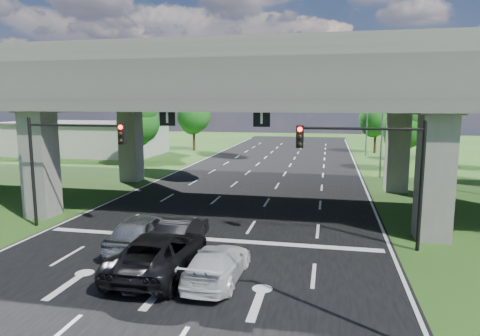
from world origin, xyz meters
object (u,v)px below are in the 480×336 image
(car_silver, at_px, (143,232))
(car_dark, at_px, (181,231))
(signal_left, at_px, (66,152))
(signal_right, at_px, (373,160))
(car_trailing, at_px, (160,253))
(streetlight_far, at_px, (378,113))
(car_white, at_px, (217,264))
(streetlight_beyond, at_px, (364,110))

(car_silver, distance_m, car_dark, 1.79)
(car_dark, bearing_deg, signal_left, -12.81)
(signal_left, bearing_deg, car_silver, -24.41)
(signal_right, bearing_deg, car_trailing, -150.04)
(streetlight_far, relative_size, car_white, 2.16)
(signal_right, height_order, car_silver, signal_right)
(signal_left, relative_size, car_white, 1.30)
(signal_left, relative_size, car_trailing, 1.02)
(signal_left, distance_m, car_dark, 7.90)
(streetlight_far, bearing_deg, car_silver, -119.29)
(signal_left, relative_size, streetlight_beyond, 0.60)
(signal_left, height_order, car_dark, signal_left)
(streetlight_far, bearing_deg, car_dark, -116.89)
(car_dark, height_order, car_trailing, car_trailing)
(signal_right, bearing_deg, car_silver, -166.85)
(signal_left, height_order, car_white, signal_left)
(signal_right, relative_size, streetlight_far, 0.60)
(streetlight_beyond, xyz_separation_m, car_white, (-8.30, -41.23, -5.15))
(streetlight_far, distance_m, car_dark, 24.85)
(car_silver, bearing_deg, car_dark, -154.16)
(signal_left, bearing_deg, car_dark, -13.30)
(signal_right, xyz_separation_m, streetlight_beyond, (2.27, 36.06, 1.66))
(signal_left, xyz_separation_m, car_dark, (6.92, -1.64, -3.45))
(signal_right, height_order, car_white, signal_right)
(signal_right, distance_m, car_dark, 9.53)
(streetlight_beyond, relative_size, car_silver, 2.05)
(signal_right, xyz_separation_m, signal_left, (-15.65, 0.00, 0.00))
(streetlight_far, height_order, car_dark, streetlight_far)
(car_silver, xyz_separation_m, car_dark, (1.60, 0.78, -0.12))
(streetlight_beyond, height_order, car_trailing, streetlight_beyond)
(car_dark, bearing_deg, streetlight_beyond, -105.79)
(car_silver, bearing_deg, car_trailing, 126.89)
(car_silver, height_order, car_dark, car_silver)
(signal_left, xyz_separation_m, car_white, (9.62, -5.17, -3.49))
(signal_right, bearing_deg, streetlight_far, 83.53)
(car_dark, bearing_deg, streetlight_far, -116.41)
(signal_left, height_order, streetlight_beyond, streetlight_beyond)
(car_trailing, bearing_deg, car_dark, -86.59)
(streetlight_far, xyz_separation_m, streetlight_beyond, (0.00, 16.00, 0.00))
(signal_left, distance_m, streetlight_far, 26.95)
(car_white, bearing_deg, signal_left, -27.00)
(streetlight_beyond, distance_m, car_trailing, 42.62)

